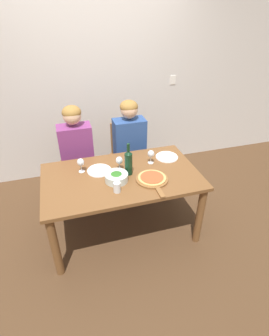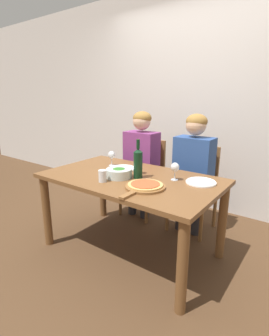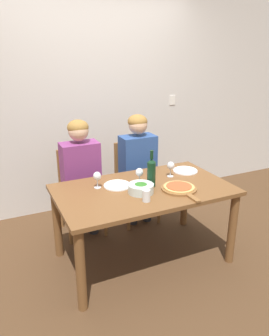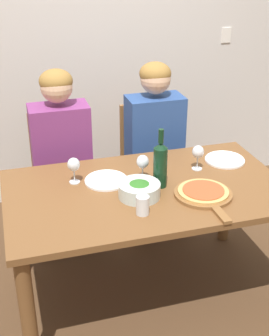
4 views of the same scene
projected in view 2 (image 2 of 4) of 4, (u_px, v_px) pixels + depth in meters
ground_plane at (131, 249)px, 2.48m from camera, size 40.00×40.00×0.00m
back_wall at (199, 100)px, 3.19m from camera, size 10.00×0.06×2.70m
dining_table at (131, 188)px, 2.31m from camera, size 1.54×0.90×0.73m
chair_left at (146, 173)px, 3.17m from camera, size 0.42×0.42×0.90m
chair_right at (196, 184)px, 2.80m from camera, size 0.42×0.42×0.90m
person_woman at (141, 155)px, 3.02m from camera, size 0.47×0.51×1.24m
person_man at (193, 163)px, 2.65m from camera, size 0.47×0.51×1.24m
wine_bottle at (138, 163)px, 2.21m from camera, size 0.08×0.08×0.34m
broccoli_bowl at (119, 173)px, 2.25m from camera, size 0.22×0.22×0.08m
dinner_plate_left at (123, 168)px, 2.50m from camera, size 0.24×0.24×0.02m
dinner_plate_right at (201, 182)px, 2.11m from camera, size 0.24×0.24×0.02m
pizza_on_board at (145, 186)px, 2.00m from camera, size 0.31×0.45×0.04m
wine_glass_left at (112, 156)px, 2.60m from camera, size 0.07×0.07×0.15m
wine_glass_right at (175, 168)px, 2.16m from camera, size 0.07×0.07×0.15m
wine_glass_centre at (138, 163)px, 2.33m from camera, size 0.07×0.07×0.15m
water_tumbler at (102, 176)px, 2.14m from camera, size 0.07×0.07×0.10m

